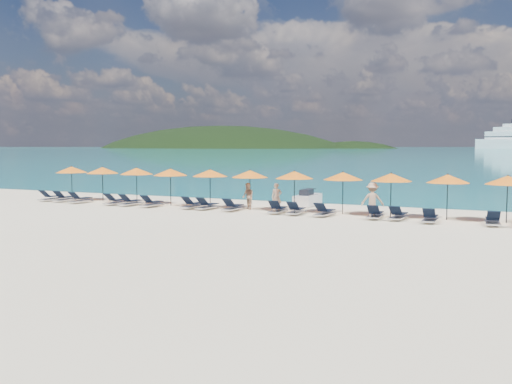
% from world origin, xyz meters
% --- Properties ---
extents(ground, '(1400.00, 1400.00, 0.00)m').
position_xyz_m(ground, '(0.00, 0.00, 0.00)').
color(ground, beige).
extents(sea, '(1600.00, 1300.00, 0.01)m').
position_xyz_m(sea, '(0.00, 660.00, 0.01)').
color(sea, '#1FA9B2').
rests_on(sea, ground).
extents(headland_main, '(374.00, 242.00, 126.50)m').
position_xyz_m(headland_main, '(-300.00, 540.00, -38.00)').
color(headland_main, black).
rests_on(headland_main, ground).
extents(headland_small, '(162.00, 126.00, 85.50)m').
position_xyz_m(headland_small, '(-150.00, 560.00, -35.00)').
color(headland_small, black).
rests_on(headland_small, ground).
extents(jetski, '(1.12, 2.77, 0.97)m').
position_xyz_m(jetski, '(0.85, 8.50, 0.40)').
color(jetski, silver).
rests_on(jetski, ground).
extents(beachgoer_a, '(0.68, 0.59, 1.56)m').
position_xyz_m(beachgoer_a, '(0.40, 4.81, 0.78)').
color(beachgoer_a, tan).
rests_on(beachgoer_a, ground).
extents(beachgoer_b, '(0.85, 0.78, 1.52)m').
position_xyz_m(beachgoer_b, '(-1.44, 4.98, 0.76)').
color(beachgoer_b, tan).
rests_on(beachgoer_b, ground).
extents(beachgoer_c, '(1.22, 0.73, 1.76)m').
position_xyz_m(beachgoer_c, '(5.76, 4.58, 0.88)').
color(beachgoer_c, tan).
rests_on(beachgoer_c, ground).
extents(umbrella_0, '(2.10, 2.10, 2.28)m').
position_xyz_m(umbrella_0, '(-14.59, 5.17, 2.02)').
color(umbrella_0, black).
rests_on(umbrella_0, ground).
extents(umbrella_1, '(2.10, 2.10, 2.28)m').
position_xyz_m(umbrella_1, '(-12.03, 5.22, 2.02)').
color(umbrella_1, black).
rests_on(umbrella_1, ground).
extents(umbrella_2, '(2.10, 2.10, 2.28)m').
position_xyz_m(umbrella_2, '(-9.31, 5.20, 2.02)').
color(umbrella_2, black).
rests_on(umbrella_2, ground).
extents(umbrella_3, '(2.10, 2.10, 2.28)m').
position_xyz_m(umbrella_3, '(-6.63, 4.98, 2.02)').
color(umbrella_3, black).
rests_on(umbrella_3, ground).
extents(umbrella_4, '(2.10, 2.10, 2.28)m').
position_xyz_m(umbrella_4, '(-3.96, 5.10, 2.02)').
color(umbrella_4, black).
rests_on(umbrella_4, ground).
extents(umbrella_5, '(2.10, 2.10, 2.28)m').
position_xyz_m(umbrella_5, '(-1.39, 5.14, 2.02)').
color(umbrella_5, black).
rests_on(umbrella_5, ground).
extents(umbrella_6, '(2.10, 2.10, 2.28)m').
position_xyz_m(umbrella_6, '(1.28, 5.21, 2.02)').
color(umbrella_6, black).
rests_on(umbrella_6, ground).
extents(umbrella_7, '(2.10, 2.10, 2.28)m').
position_xyz_m(umbrella_7, '(4.02, 5.24, 2.02)').
color(umbrella_7, black).
rests_on(umbrella_7, ground).
extents(umbrella_8, '(2.10, 2.10, 2.28)m').
position_xyz_m(umbrella_8, '(6.56, 5.16, 2.02)').
color(umbrella_8, black).
rests_on(umbrella_8, ground).
extents(umbrella_9, '(2.10, 2.10, 2.28)m').
position_xyz_m(umbrella_9, '(9.30, 5.12, 2.02)').
color(umbrella_9, black).
rests_on(umbrella_9, ground).
extents(umbrella_10, '(2.10, 2.10, 2.28)m').
position_xyz_m(umbrella_10, '(11.97, 5.14, 2.02)').
color(umbrella_10, black).
rests_on(umbrella_10, ground).
extents(lounger_0, '(0.70, 1.73, 0.66)m').
position_xyz_m(lounger_0, '(-15.28, 3.96, 0.24)').
color(lounger_0, silver).
rests_on(lounger_0, ground).
extents(lounger_1, '(0.76, 1.75, 0.66)m').
position_xyz_m(lounger_1, '(-14.10, 3.94, 0.24)').
color(lounger_1, silver).
rests_on(lounger_1, ground).
extents(lounger_2, '(0.65, 1.71, 0.66)m').
position_xyz_m(lounger_2, '(-12.60, 3.76, 0.24)').
color(lounger_2, silver).
rests_on(lounger_2, ground).
extents(lounger_3, '(0.71, 1.73, 0.66)m').
position_xyz_m(lounger_3, '(-9.83, 3.78, 0.24)').
color(lounger_3, silver).
rests_on(lounger_3, ground).
extents(lounger_4, '(0.70, 1.73, 0.66)m').
position_xyz_m(lounger_4, '(-8.71, 3.77, 0.24)').
color(lounger_4, silver).
rests_on(lounger_4, ground).
extents(lounger_5, '(0.66, 1.71, 0.66)m').
position_xyz_m(lounger_5, '(-7.14, 3.75, 0.24)').
color(lounger_5, silver).
rests_on(lounger_5, ground).
extents(lounger_6, '(0.75, 1.74, 0.66)m').
position_xyz_m(lounger_6, '(-4.50, 4.03, 0.24)').
color(lounger_6, silver).
rests_on(lounger_6, ground).
extents(lounger_7, '(0.72, 1.73, 0.66)m').
position_xyz_m(lounger_7, '(-3.49, 3.96, 0.24)').
color(lounger_7, silver).
rests_on(lounger_7, ground).
extents(lounger_8, '(0.64, 1.71, 0.66)m').
position_xyz_m(lounger_8, '(-1.86, 3.97, 0.24)').
color(lounger_8, silver).
rests_on(lounger_8, ground).
extents(lounger_9, '(0.73, 1.74, 0.66)m').
position_xyz_m(lounger_9, '(0.82, 4.00, 0.24)').
color(lounger_9, silver).
rests_on(lounger_9, ground).
extents(lounger_10, '(0.69, 1.72, 0.66)m').
position_xyz_m(lounger_10, '(1.91, 3.89, 0.24)').
color(lounger_10, silver).
rests_on(lounger_10, ground).
extents(lounger_11, '(0.76, 1.75, 0.66)m').
position_xyz_m(lounger_11, '(3.48, 3.86, 0.24)').
color(lounger_11, silver).
rests_on(lounger_11, ground).
extents(lounger_12, '(0.70, 1.73, 0.66)m').
position_xyz_m(lounger_12, '(6.06, 3.97, 0.24)').
color(lounger_12, silver).
rests_on(lounger_12, ground).
extents(lounger_13, '(0.73, 1.74, 0.66)m').
position_xyz_m(lounger_13, '(7.18, 4.03, 0.24)').
color(lounger_13, silver).
rests_on(lounger_13, ground).
extents(lounger_14, '(0.66, 1.72, 0.66)m').
position_xyz_m(lounger_14, '(8.73, 3.68, 0.24)').
color(lounger_14, silver).
rests_on(lounger_14, ground).
extents(lounger_15, '(0.79, 1.75, 0.66)m').
position_xyz_m(lounger_15, '(11.44, 3.90, 0.24)').
color(lounger_15, silver).
rests_on(lounger_15, ground).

